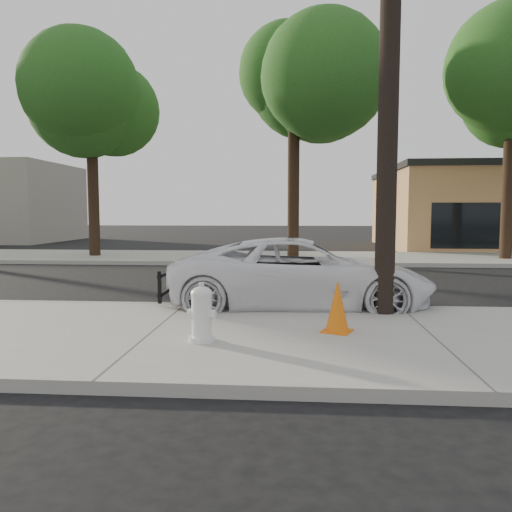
{
  "coord_description": "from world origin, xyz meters",
  "views": [
    {
      "loc": [
        2.06,
        -11.33,
        1.87
      ],
      "look_at": [
        1.28,
        -1.36,
        1.0
      ],
      "focal_mm": 35.0,
      "sensor_mm": 36.0,
      "label": 1
    }
  ],
  "objects_px": {
    "traffic_cone": "(337,307)",
    "fire_hydrant": "(202,315)",
    "police_cruiser": "(301,274)",
    "utility_pole": "(390,41)"
  },
  "relations": [
    {
      "from": "police_cruiser",
      "to": "traffic_cone",
      "type": "height_order",
      "value": "police_cruiser"
    },
    {
      "from": "utility_pole",
      "to": "police_cruiser",
      "type": "relative_size",
      "value": 1.8
    },
    {
      "from": "police_cruiser",
      "to": "traffic_cone",
      "type": "distance_m",
      "value": 2.48
    },
    {
      "from": "utility_pole",
      "to": "traffic_cone",
      "type": "distance_m",
      "value": 4.52
    },
    {
      "from": "utility_pole",
      "to": "police_cruiser",
      "type": "bearing_deg",
      "value": 145.7
    },
    {
      "from": "fire_hydrant",
      "to": "traffic_cone",
      "type": "height_order",
      "value": "traffic_cone"
    },
    {
      "from": "fire_hydrant",
      "to": "traffic_cone",
      "type": "relative_size",
      "value": 0.98
    },
    {
      "from": "police_cruiser",
      "to": "fire_hydrant",
      "type": "height_order",
      "value": "police_cruiser"
    },
    {
      "from": "utility_pole",
      "to": "traffic_cone",
      "type": "xyz_separation_m",
      "value": [
        -0.92,
        -1.45,
        -4.18
      ]
    },
    {
      "from": "traffic_cone",
      "to": "fire_hydrant",
      "type": "bearing_deg",
      "value": -160.11
    }
  ]
}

